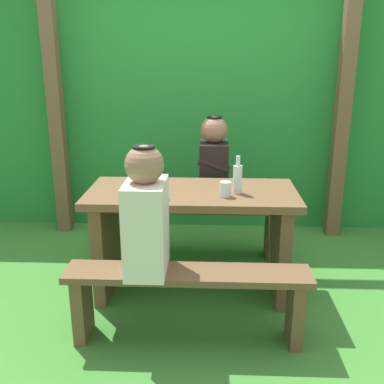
# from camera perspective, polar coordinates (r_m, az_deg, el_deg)

# --- Properties ---
(ground_plane) EXTENTS (12.00, 12.00, 0.00)m
(ground_plane) POSITION_cam_1_polar(r_m,az_deg,el_deg) (3.27, -0.00, -12.36)
(ground_plane) COLOR #3D8330
(hedge_backdrop) EXTENTS (6.40, 0.99, 2.14)m
(hedge_backdrop) POSITION_cam_1_polar(r_m,az_deg,el_deg) (4.65, 0.95, 10.46)
(hedge_backdrop) COLOR #268231
(hedge_backdrop) RESTS_ON ground_plane
(pergola_post_left) EXTENTS (0.12, 0.12, 2.29)m
(pergola_post_left) POSITION_cam_1_polar(r_m,az_deg,el_deg) (4.21, -17.03, 10.02)
(pergola_post_left) COLOR brown
(pergola_post_left) RESTS_ON ground_plane
(pergola_post_right) EXTENTS (0.12, 0.12, 2.29)m
(pergola_post_right) POSITION_cam_1_polar(r_m,az_deg,el_deg) (4.14, 18.72, 9.75)
(pergola_post_right) COLOR brown
(pergola_post_right) RESTS_ON ground_plane
(picnic_table) EXTENTS (1.40, 0.64, 0.75)m
(picnic_table) POSITION_cam_1_polar(r_m,az_deg,el_deg) (3.06, -0.00, -4.07)
(picnic_table) COLOR brown
(picnic_table) RESTS_ON ground_plane
(bench_near) EXTENTS (1.40, 0.24, 0.44)m
(bench_near) POSITION_cam_1_polar(r_m,az_deg,el_deg) (2.62, -0.55, -12.51)
(bench_near) COLOR brown
(bench_near) RESTS_ON ground_plane
(bench_far) EXTENTS (1.40, 0.24, 0.44)m
(bench_far) POSITION_cam_1_polar(r_m,az_deg,el_deg) (3.66, 0.39, -3.54)
(bench_far) COLOR brown
(bench_far) RESTS_ON ground_plane
(person_white_shirt) EXTENTS (0.25, 0.35, 0.72)m
(person_white_shirt) POSITION_cam_1_polar(r_m,az_deg,el_deg) (2.45, -5.90, -2.95)
(person_white_shirt) COLOR silver
(person_white_shirt) RESTS_ON bench_near
(person_black_coat) EXTENTS (0.25, 0.35, 0.72)m
(person_black_coat) POSITION_cam_1_polar(r_m,az_deg,el_deg) (3.52, 2.79, 3.39)
(person_black_coat) COLOR black
(person_black_coat) RESTS_ON bench_far
(drinking_glass) EXTENTS (0.07, 0.07, 0.10)m
(drinking_glass) POSITION_cam_1_polar(r_m,az_deg,el_deg) (2.85, 4.27, 0.37)
(drinking_glass) COLOR silver
(drinking_glass) RESTS_ON picnic_table
(bottle_left) EXTENTS (0.06, 0.06, 0.25)m
(bottle_left) POSITION_cam_1_polar(r_m,az_deg,el_deg) (2.91, 5.85, 1.77)
(bottle_left) COLOR silver
(bottle_left) RESTS_ON picnic_table
(bottle_right) EXTENTS (0.06, 0.06, 0.24)m
(bottle_right) POSITION_cam_1_polar(r_m,az_deg,el_deg) (2.94, -5.19, 1.87)
(bottle_right) COLOR silver
(bottle_right) RESTS_ON picnic_table
(cell_phone) EXTENTS (0.11, 0.16, 0.01)m
(cell_phone) POSITION_cam_1_polar(r_m,az_deg,el_deg) (3.15, -4.54, 1.19)
(cell_phone) COLOR black
(cell_phone) RESTS_ON picnic_table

